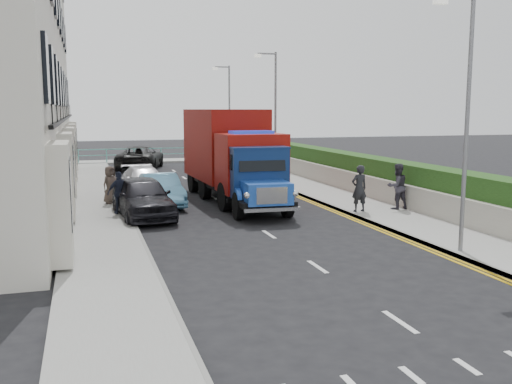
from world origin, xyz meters
name	(u,v)px	position (x,y,z in m)	size (l,w,h in m)	color
ground	(290,249)	(0.00, 0.00, 0.00)	(120.00, 120.00, 0.00)	black
pavement_west	(97,206)	(-5.20, 9.00, 0.06)	(2.40, 38.00, 0.12)	gray
pavement_east	(330,195)	(5.30, 9.00, 0.06)	(2.60, 38.00, 0.12)	gray
promenade	(160,161)	(0.00, 29.00, 0.06)	(30.00, 2.50, 0.12)	gray
sea_plane	(128,140)	(0.00, 60.00, 0.00)	(120.00, 120.00, 0.00)	#4E5D6B
garden_east	(367,176)	(7.21, 9.00, 0.90)	(1.45, 28.00, 1.75)	#B2AD9E
seafront_railing	(161,155)	(0.00, 28.20, 0.58)	(13.00, 0.08, 1.11)	#59B2A5
lamp_near	(464,110)	(4.18, -2.00, 4.00)	(1.23, 0.18, 7.00)	slate
lamp_mid	(273,109)	(4.18, 14.00, 4.00)	(1.23, 0.18, 7.00)	slate
lamp_far	(228,109)	(4.18, 24.00, 4.00)	(1.23, 0.18, 7.00)	slate
bedford_lorry	(257,184)	(0.67, 5.54, 1.19)	(2.42, 5.57, 2.58)	black
red_lorry	(230,152)	(0.64, 9.64, 2.13)	(2.87, 7.75, 4.01)	black
parked_car_front	(143,197)	(-3.60, 6.08, 0.78)	(1.84, 4.57, 1.56)	black
parked_car_mid	(161,190)	(-2.60, 8.61, 0.67)	(1.41, 4.04, 1.33)	#63ABD5
parked_car_rear	(144,181)	(-2.94, 12.00, 0.65)	(1.81, 4.46, 1.29)	silver
seafront_car_left	(140,157)	(-1.97, 23.93, 0.78)	(2.58, 5.60, 1.55)	black
seafront_car_right	(210,158)	(2.52, 22.36, 0.77)	(1.82, 4.53, 1.54)	#B7B6BB
pedestrian_east_near	(359,188)	(4.40, 4.34, 1.02)	(0.65, 0.43, 1.79)	black
pedestrian_east_far	(397,186)	(6.10, 4.43, 1.02)	(0.87, 0.68, 1.80)	#302D38
pedestrian_west_near	(120,193)	(-4.40, 6.57, 0.92)	(0.94, 0.39, 1.60)	#1C2132
pedestrian_west_far	(110,185)	(-4.63, 9.08, 0.90)	(0.77, 0.50, 1.57)	#473A33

